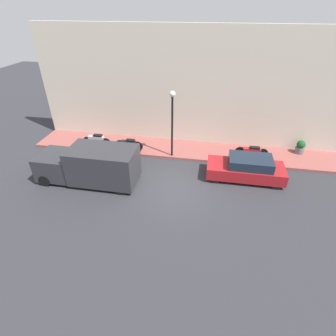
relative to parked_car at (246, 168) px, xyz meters
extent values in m
plane|color=#2D2D33|center=(-1.73, 3.87, -0.65)|extent=(60.00, 60.00, 0.00)
cube|color=#934C47|center=(2.58, 3.87, -0.57)|extent=(2.51, 19.87, 0.15)
cube|color=beige|center=(3.98, 3.87, 3.05)|extent=(0.30, 19.87, 7.41)
cube|color=maroon|center=(0.00, 0.05, -0.14)|extent=(1.69, 4.17, 0.65)
cube|color=#192333|center=(0.00, -0.15, 0.44)|extent=(1.49, 2.30, 0.51)
cylinder|color=black|center=(-0.73, 1.66, -0.32)|extent=(0.20, 0.66, 0.66)
cylinder|color=black|center=(0.73, 1.66, -0.32)|extent=(0.20, 0.66, 0.66)
cylinder|color=black|center=(-0.73, -1.55, -0.32)|extent=(0.20, 0.66, 0.66)
cylinder|color=black|center=(0.73, -1.55, -0.32)|extent=(0.20, 0.66, 0.66)
cube|color=#2D2D33|center=(-1.74, 7.53, 0.46)|extent=(2.01, 3.51, 1.86)
cube|color=#2D2D33|center=(-1.74, 10.23, 0.18)|extent=(1.91, 1.89, 1.30)
cube|color=#192333|center=(-1.74, 10.51, 0.54)|extent=(1.71, 1.04, 0.52)
cylinder|color=black|center=(-2.61, 10.60, -0.33)|extent=(0.22, 0.65, 0.65)
cylinder|color=black|center=(-0.87, 10.60, -0.33)|extent=(0.22, 0.65, 0.65)
cylinder|color=black|center=(-2.61, 6.35, -0.33)|extent=(0.22, 0.65, 0.65)
cylinder|color=black|center=(-0.87, 6.35, -0.33)|extent=(0.22, 0.65, 0.65)
cube|color=#B7B7BF|center=(1.86, 9.55, 0.02)|extent=(0.30, 1.04, 0.48)
cube|color=black|center=(1.86, 9.41, 0.32)|extent=(0.27, 0.57, 0.12)
cylinder|color=black|center=(1.86, 10.21, -0.18)|extent=(0.10, 0.64, 0.64)
cylinder|color=black|center=(1.86, 8.90, -0.18)|extent=(0.10, 0.64, 0.64)
cube|color=#B21E1E|center=(2.16, -0.48, -0.04)|extent=(0.30, 1.07, 0.36)
cube|color=black|center=(2.16, -0.62, 0.20)|extent=(0.27, 0.59, 0.12)
cylinder|color=black|center=(2.16, 0.20, -0.16)|extent=(0.10, 0.67, 0.67)
cylinder|color=black|center=(2.16, -1.15, -0.16)|extent=(0.10, 0.67, 0.67)
cube|color=black|center=(1.73, 7.29, -0.03)|extent=(0.30, 0.98, 0.38)
cube|color=black|center=(1.73, 7.15, 0.22)|extent=(0.27, 0.54, 0.12)
cylinder|color=black|center=(1.73, 7.89, -0.17)|extent=(0.10, 0.66, 0.66)
cylinder|color=black|center=(1.73, 6.69, -0.17)|extent=(0.10, 0.66, 0.66)
cylinder|color=black|center=(1.56, 4.41, 1.41)|extent=(0.12, 0.12, 3.81)
sphere|color=silver|center=(1.56, 4.41, 3.42)|extent=(0.34, 0.34, 0.34)
cylinder|color=slate|center=(3.31, -3.59, -0.29)|extent=(0.56, 0.56, 0.40)
sphere|color=#195123|center=(3.31, -3.59, 0.12)|extent=(0.52, 0.52, 0.52)
camera|label=1|loc=(-12.70, 2.09, 7.77)|focal=28.00mm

